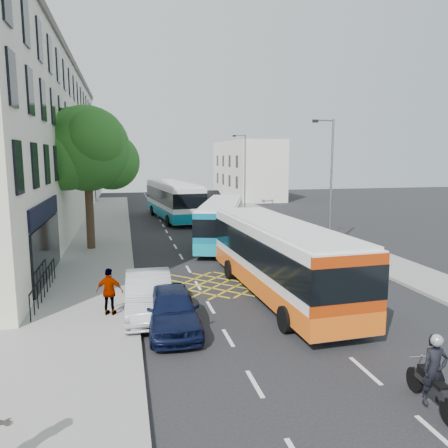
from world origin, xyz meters
TOP-DOWN VIEW (x-y plane):
  - ground at (0.00, 0.00)m, footprint 120.00×120.00m
  - pavement_left at (-8.50, 15.00)m, footprint 5.00×70.00m
  - pavement_right at (7.50, 15.00)m, footprint 3.00×70.00m
  - terrace_main at (-14.00, 24.49)m, footprint 8.30×45.00m
  - terrace_far at (-14.00, 55.00)m, footprint 8.00×20.00m
  - building_right at (11.00, 48.00)m, footprint 6.00×18.00m
  - street_tree at (-8.51, 14.97)m, footprint 6.30×5.70m
  - lamp_near at (6.20, 12.00)m, footprint 1.45×0.15m
  - lamp_far at (6.20, 32.00)m, footprint 1.45×0.15m
  - railings at (-9.70, 5.30)m, footprint 0.08×5.60m
  - bus_near at (-0.10, 3.80)m, footprint 3.15×11.33m
  - bus_mid at (-0.05, 15.03)m, footprint 5.40×10.58m
  - bus_far at (-1.90, 27.61)m, footprint 4.24×12.58m
  - motorbike at (0.55, -4.99)m, footprint 0.68×2.07m
  - parked_car_blue at (-4.90, 1.14)m, footprint 1.78×4.31m
  - parked_car_silver at (-5.60, 2.77)m, footprint 1.78×4.80m
  - red_hatchback at (5.45, 19.83)m, footprint 1.88×4.17m
  - distant_car_grey at (0.27, 44.05)m, footprint 2.58×4.62m
  - distant_car_silver at (5.20, 36.80)m, footprint 2.24×4.40m
  - distant_car_dark at (5.50, 45.71)m, footprint 1.55×3.94m
  - pedestrian_far at (-7.00, 2.66)m, footprint 1.10×0.71m

SIDE VIEW (x-z plane):
  - ground at x=0.00m, z-range 0.00..0.00m
  - pavement_left at x=-8.50m, z-range 0.00..0.15m
  - pavement_right at x=7.50m, z-range 0.00..0.15m
  - red_hatchback at x=5.45m, z-range 0.00..1.19m
  - distant_car_grey at x=0.27m, z-range 0.00..1.22m
  - distant_car_dark at x=5.50m, z-range 0.00..1.28m
  - distant_car_silver at x=5.20m, z-range 0.00..1.43m
  - railings at x=-9.70m, z-range 0.15..1.29m
  - parked_car_blue at x=-4.90m, z-range 0.00..1.46m
  - parked_car_silver at x=-5.60m, z-range 0.00..1.57m
  - motorbike at x=0.55m, z-range -0.06..1.78m
  - pedestrian_far at x=-7.00m, z-range 0.15..1.89m
  - bus_mid at x=-0.05m, z-range 0.08..2.98m
  - bus_near at x=-0.10m, z-range 0.08..3.24m
  - bus_far at x=-1.90m, z-range 0.09..3.56m
  - building_right at x=11.00m, z-range 0.00..8.00m
  - lamp_near at x=6.20m, z-range 0.62..8.62m
  - lamp_far at x=6.20m, z-range 0.62..8.62m
  - terrace_far at x=-14.00m, z-range 0.00..10.00m
  - street_tree at x=-8.51m, z-range 1.89..10.69m
  - terrace_main at x=-14.00m, z-range 0.01..13.51m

